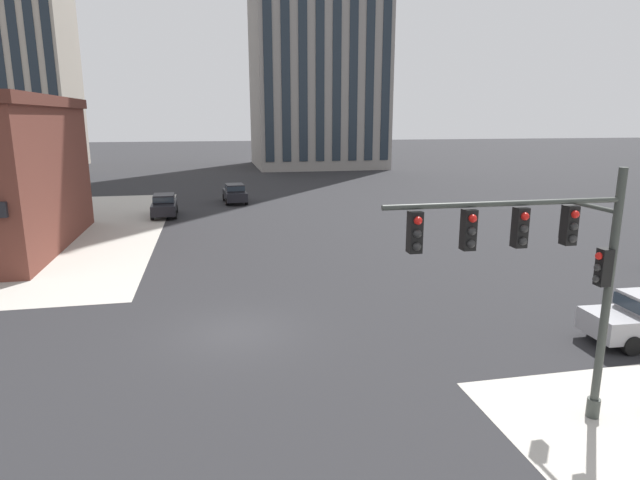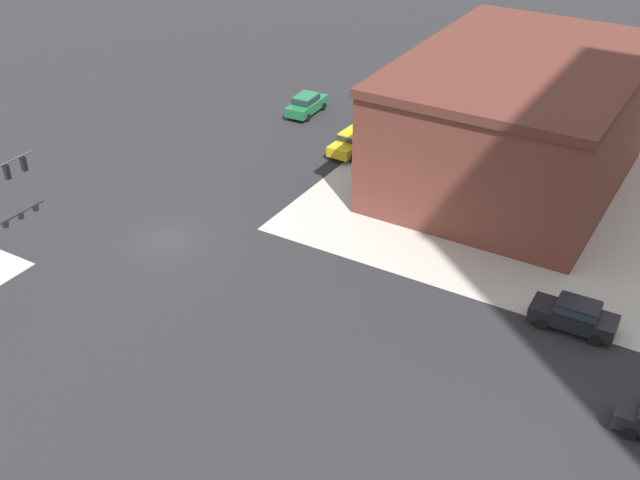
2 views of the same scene
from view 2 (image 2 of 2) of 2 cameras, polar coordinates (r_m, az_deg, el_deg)
The scene contains 6 objects.
ground_plane at distance 49.58m, azimuth -11.01°, elevation -0.06°, with size 320.00×320.00×0.00m, color #262628.
sidewalk_far_corner at distance 57.52m, azimuth 18.24°, elevation 3.57°, with size 32.00×32.00×0.02m, color #B7B2A8.
car_main_northbound_near at distance 66.28m, azimuth -0.99°, elevation 9.86°, with size 4.49×2.07×1.68m.
car_cross_eastbound at distance 59.50m, azimuth 2.35°, elevation 7.18°, with size 4.47×2.03×1.68m.
car_cross_westbound at distance 43.06m, azimuth 17.98°, elevation -5.14°, with size 1.99×4.45×1.68m.
storefront_block_near_corner at distance 56.45m, azimuth 14.19°, elevation 8.55°, with size 21.79×14.81×8.57m.
Camera 2 is at (30.60, 29.34, 25.72)m, focal length 44.17 mm.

